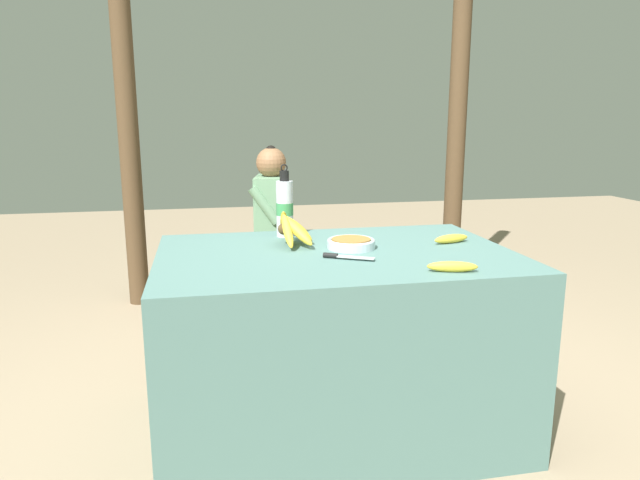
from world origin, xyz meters
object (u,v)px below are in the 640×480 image
object	(u,v)px
loose_banana_front	(452,267)
loose_banana_side	(451,239)
support_post_near	(127,115)
banana_bunch_ripe	(292,228)
knife	(341,256)
wooden_bench	(311,256)
serving_bowl	(351,243)
water_bottle	(285,207)
support_post_far	(457,116)
seated_vendor	(265,218)
banana_bunch_green	(381,235)

from	to	relation	value
loose_banana_front	loose_banana_side	size ratio (longest dim) A/B	1.02
loose_banana_side	support_post_near	distance (m)	2.38
banana_bunch_ripe	knife	world-z (taller)	banana_bunch_ripe
knife	wooden_bench	distance (m)	1.70
knife	wooden_bench	world-z (taller)	knife
wooden_bench	support_post_near	distance (m)	1.51
serving_bowl	knife	distance (m)	0.18
water_bottle	wooden_bench	xyz separation A→B (m)	(0.34, 1.19, -0.52)
loose_banana_side	loose_banana_front	bearing A→B (deg)	-113.66
support_post_near	support_post_far	world-z (taller)	same
loose_banana_side	seated_vendor	world-z (taller)	seated_vendor
banana_bunch_ripe	loose_banana_front	size ratio (longest dim) A/B	1.72
banana_bunch_green	loose_banana_side	bearing A→B (deg)	-96.28
loose_banana_side	support_post_far	bearing A→B (deg)	65.25
banana_bunch_ripe	support_post_near	xyz separation A→B (m)	(-0.82, 1.69, 0.46)
banana_bunch_ripe	serving_bowl	xyz separation A→B (m)	(0.22, -0.11, -0.05)
loose_banana_side	seated_vendor	size ratio (longest dim) A/B	0.16
knife	wooden_bench	size ratio (longest dim) A/B	0.11
loose_banana_front	wooden_bench	size ratio (longest dim) A/B	0.11
knife	banana_bunch_green	world-z (taller)	knife
water_bottle	support_post_far	distance (m)	2.16
water_bottle	knife	distance (m)	0.49
water_bottle	seated_vendor	distance (m)	1.19
serving_bowl	loose_banana_side	xyz separation A→B (m)	(0.44, 0.01, -0.00)
serving_bowl	support_post_far	size ratio (longest dim) A/B	0.08
support_post_near	serving_bowl	bearing A→B (deg)	-59.75
banana_bunch_green	wooden_bench	bearing A→B (deg)	-179.81
serving_bowl	support_post_far	distance (m)	2.25
loose_banana_front	support_post_near	world-z (taller)	support_post_near
seated_vendor	banana_bunch_ripe	bearing A→B (deg)	100.65
banana_bunch_green	serving_bowl	bearing A→B (deg)	-112.06
support_post_far	loose_banana_front	bearing A→B (deg)	-114.54
serving_bowl	knife	world-z (taller)	serving_bowl
support_post_far	loose_banana_side	bearing A→B (deg)	-114.75
support_post_near	seated_vendor	bearing A→B (deg)	-22.25
banana_bunch_green	support_post_far	bearing A→B (deg)	26.00
water_bottle	banana_bunch_green	size ratio (longest dim) A/B	1.15
seated_vendor	support_post_far	world-z (taller)	support_post_far
banana_bunch_ripe	loose_banana_front	bearing A→B (deg)	-47.94
water_bottle	support_post_near	world-z (taller)	support_post_near
seated_vendor	support_post_far	xyz separation A→B (m)	(1.46, 0.35, 0.65)
wooden_bench	banana_bunch_green	distance (m)	0.51
water_bottle	loose_banana_side	world-z (taller)	water_bottle
serving_bowl	water_bottle	size ratio (longest dim) A/B	0.61
wooden_bench	banana_bunch_green	bearing A→B (deg)	0.19
wooden_bench	support_post_near	bearing A→B (deg)	164.26
water_bottle	support_post_near	distance (m)	1.76
support_post_near	banana_bunch_ripe	bearing A→B (deg)	-64.04
loose_banana_front	banana_bunch_green	xyz separation A→B (m)	(0.35, 1.89, -0.29)
banana_bunch_ripe	banana_bunch_green	world-z (taller)	banana_bunch_ripe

